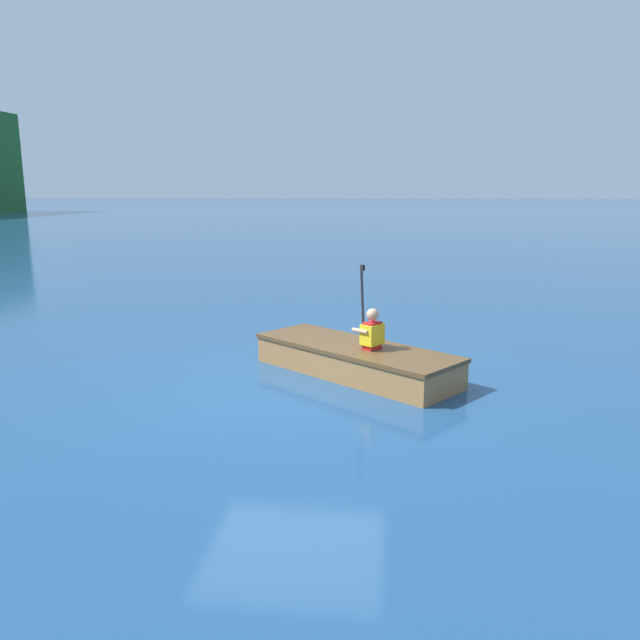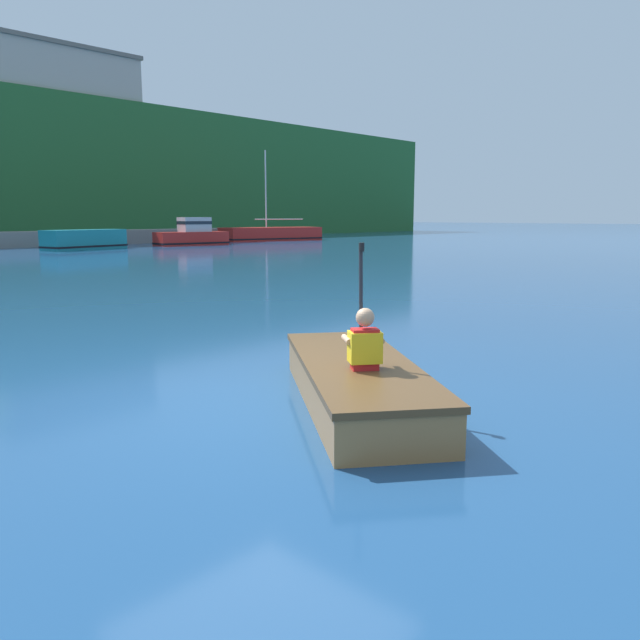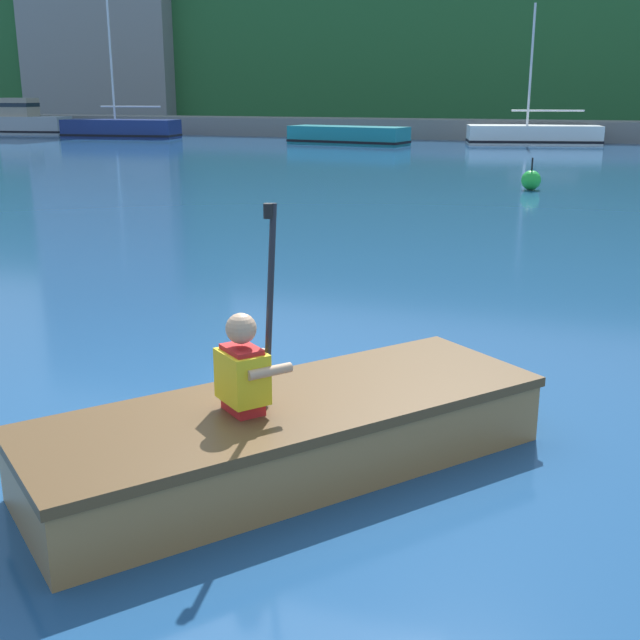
# 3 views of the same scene
# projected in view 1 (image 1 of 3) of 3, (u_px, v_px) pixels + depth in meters

# --- Properties ---
(ground_plane) EXTENTS (300.00, 300.00, 0.00)m
(ground_plane) POSITION_uv_depth(u_px,v_px,m) (294.00, 386.00, 8.35)
(ground_plane) COLOR navy
(rowboat_foreground) EXTENTS (2.71, 3.08, 0.43)m
(rowboat_foreground) POSITION_uv_depth(u_px,v_px,m) (353.00, 357.00, 8.84)
(rowboat_foreground) COLOR #A3703D
(rowboat_foreground) RESTS_ON ground
(person_paddler) EXTENTS (0.45, 0.45, 1.15)m
(person_paddler) POSITION_uv_depth(u_px,v_px,m) (372.00, 331.00, 8.52)
(person_paddler) COLOR red
(person_paddler) RESTS_ON rowboat_foreground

